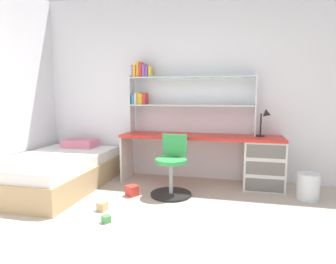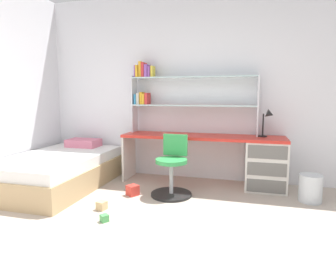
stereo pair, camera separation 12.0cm
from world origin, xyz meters
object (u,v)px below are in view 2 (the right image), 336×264
at_px(desk, 246,159).
at_px(swivel_chair, 172,172).
at_px(desk_lamp, 268,119).
at_px(bed_platform, 59,170).
at_px(waste_bin, 310,188).
at_px(toy_block_green_2, 104,218).
at_px(bookshelf_hutch, 175,91).
at_px(toy_block_red_0, 133,190).
at_px(toy_block_natural_1, 102,205).

xyz_separation_m(desk, swivel_chair, (-0.91, -0.57, -0.11)).
distance_m(desk, desk_lamp, 0.62).
bearing_deg(bed_platform, desk_lamp, 13.78).
height_order(bed_platform, waste_bin, bed_platform).
bearing_deg(toy_block_green_2, bookshelf_hutch, 79.54).
relative_size(bed_platform, toy_block_red_0, 14.12).
relative_size(desk_lamp, waste_bin, 1.16).
distance_m(desk, toy_block_green_2, 2.08).
height_order(desk, desk_lamp, desk_lamp).
xyz_separation_m(bookshelf_hutch, swivel_chair, (0.15, -0.71, -1.04)).
distance_m(desk, bed_platform, 2.62).
bearing_deg(bed_platform, swivel_chair, 2.52).
relative_size(desk, bookshelf_hutch, 1.23).
height_order(desk_lamp, swivel_chair, desk_lamp).
xyz_separation_m(desk_lamp, toy_block_green_2, (-1.63, -1.57, -0.92)).
distance_m(toy_block_red_0, toy_block_natural_1, 0.55).
height_order(desk, toy_block_red_0, desk).
height_order(swivel_chair, toy_block_natural_1, swivel_chair).
height_order(bookshelf_hutch, desk_lamp, bookshelf_hutch).
bearing_deg(desk_lamp, bed_platform, -166.22).
relative_size(bookshelf_hutch, waste_bin, 5.61).
height_order(bookshelf_hutch, swivel_chair, bookshelf_hutch).
xyz_separation_m(waste_bin, toy_block_red_0, (-2.14, -0.36, -0.10)).
bearing_deg(bookshelf_hutch, desk_lamp, -4.24).
bearing_deg(toy_block_red_0, bookshelf_hutch, 69.08).
height_order(bookshelf_hutch, waste_bin, bookshelf_hutch).
xyz_separation_m(waste_bin, toy_block_green_2, (-2.12, -1.16, -0.13)).
relative_size(desk, toy_block_red_0, 17.54).
height_order(bookshelf_hutch, toy_block_natural_1, bookshelf_hutch).
relative_size(bed_platform, toy_block_natural_1, 19.27).
height_order(bookshelf_hutch, toy_block_green_2, bookshelf_hutch).
bearing_deg(waste_bin, toy_block_green_2, -151.19).
height_order(desk, bed_platform, desk).
relative_size(desk, toy_block_green_2, 31.11).
xyz_separation_m(bookshelf_hutch, toy_block_red_0, (-0.33, -0.87, -1.27)).
xyz_separation_m(swivel_chair, bed_platform, (-1.63, -0.07, -0.07)).
xyz_separation_m(waste_bin, toy_block_natural_1, (-2.29, -0.89, -0.12)).
xyz_separation_m(desk_lamp, toy_block_natural_1, (-1.81, -1.30, -0.91)).
relative_size(swivel_chair, toy_block_red_0, 5.89).
bearing_deg(toy_block_red_0, waste_bin, 9.64).
distance_m(desk_lamp, swivel_chair, 1.48).
height_order(desk_lamp, waste_bin, desk_lamp).
height_order(desk, swivel_chair, swivel_chair).
bearing_deg(toy_block_natural_1, swivel_chair, 47.05).
relative_size(toy_block_red_0, toy_block_green_2, 1.77).
bearing_deg(desk, bed_platform, -165.80).
xyz_separation_m(bookshelf_hutch, toy_block_green_2, (-0.31, -1.67, -1.30)).
relative_size(desk, bed_platform, 1.24).
bearing_deg(toy_block_red_0, toy_block_natural_1, -106.18).
bearing_deg(desk_lamp, waste_bin, -39.62).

